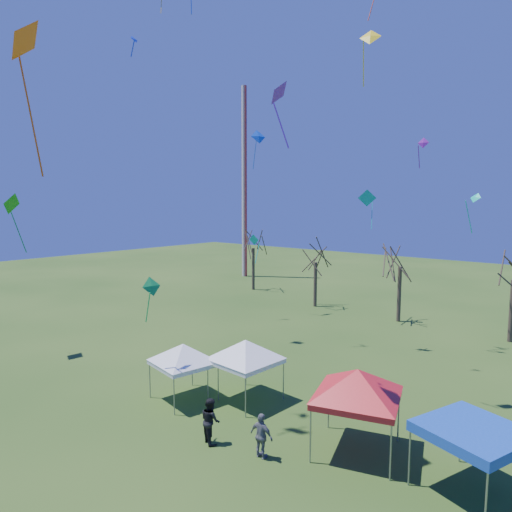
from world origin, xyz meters
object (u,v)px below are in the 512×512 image
at_px(tent_white_west, 183,348).
at_px(tent_red, 358,375).
at_px(tent_white_mid, 246,344).
at_px(tree_2, 401,247).
at_px(tent_blue, 474,433).
at_px(tree_0, 253,233).
at_px(tree_1, 316,246).
at_px(radio_mast, 244,183).
at_px(person_dark, 210,420).
at_px(person_grey, 262,436).

height_order(tent_white_west, tent_red, tent_red).
bearing_deg(tent_white_mid, tree_2, 90.80).
height_order(tent_white_west, tent_blue, tent_white_west).
relative_size(tree_0, tree_1, 1.12).
height_order(radio_mast, person_dark, radio_mast).
bearing_deg(tree_2, radio_mast, 159.43).
xyz_separation_m(radio_mast, person_dark, (27.49, -33.41, -11.55)).
distance_m(tree_0, tent_blue, 38.02).
relative_size(radio_mast, person_grey, 14.03).
bearing_deg(person_grey, tree_0, -50.01).
height_order(radio_mast, tent_white_west, radio_mast).
bearing_deg(tent_blue, tree_1, 133.19).
height_order(tree_0, tent_blue, tree_0).
height_order(person_grey, person_dark, person_dark).
bearing_deg(tent_white_west, tree_0, 123.41).
xyz_separation_m(tree_1, tree_2, (8.40, -0.27, 0.50)).
bearing_deg(tree_2, tree_0, 170.76).
relative_size(tree_1, tent_red, 1.77).
relative_size(tree_0, tent_red, 1.98).
distance_m(tent_white_mid, person_grey, 5.68).
relative_size(radio_mast, person_dark, 13.19).
height_order(radio_mast, tree_1, radio_mast).
height_order(tent_red, person_dark, tent_red).
relative_size(tent_red, person_dark, 2.25).
bearing_deg(radio_mast, tree_2, -20.57).
bearing_deg(tree_1, tent_red, -53.85).
xyz_separation_m(radio_mast, tree_0, (7.15, -6.62, -6.01)).
xyz_separation_m(tent_white_west, tent_blue, (13.27, 1.21, -0.48)).
bearing_deg(tent_red, tent_blue, 0.96).
distance_m(tree_0, person_grey, 35.22).
height_order(tree_2, tent_red, tree_2).
bearing_deg(tent_white_mid, radio_mast, 131.40).
distance_m(tree_0, tent_white_mid, 29.72).
xyz_separation_m(tree_1, person_grey, (12.62, -23.60, -4.90)).
xyz_separation_m(radio_mast, tree_1, (17.23, -9.35, -6.71)).
bearing_deg(tent_red, tent_white_west, -172.79).
xyz_separation_m(radio_mast, tent_white_mid, (25.91, -29.39, -9.60)).
bearing_deg(person_grey, radio_mast, -48.59).
height_order(tree_1, person_dark, tree_1).
height_order(tree_2, tent_blue, tree_2).
relative_size(tent_white_west, person_dark, 1.96).
relative_size(tree_2, person_grey, 4.59).
distance_m(tent_white_west, tent_red, 9.09).
relative_size(tree_0, person_dark, 4.45).
relative_size(tent_white_mid, person_dark, 2.15).
bearing_deg(tree_0, tent_red, -42.97).
bearing_deg(tent_blue, tent_red, -179.04).
relative_size(person_grey, person_dark, 0.94).
bearing_deg(tent_white_mid, person_dark, -68.49).
bearing_deg(tent_blue, tree_2, 118.43).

